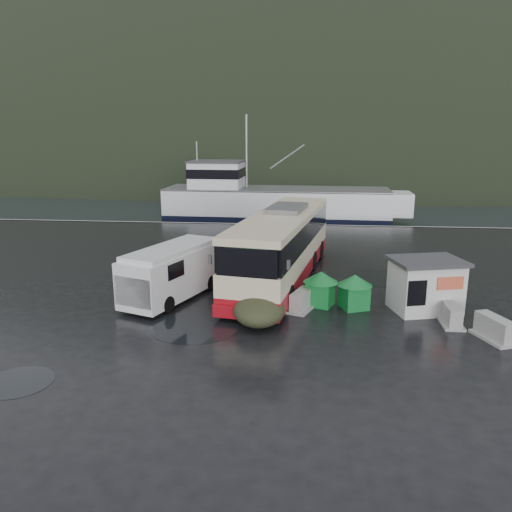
# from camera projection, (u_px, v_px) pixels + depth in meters

# --- Properties ---
(ground) EXTENTS (160.00, 160.00, 0.00)m
(ground) POSITION_uv_depth(u_px,v_px,m) (228.00, 302.00, 23.11)
(ground) COLOR black
(ground) RESTS_ON ground
(harbor_water) EXTENTS (300.00, 180.00, 0.02)m
(harbor_water) POSITION_uv_depth(u_px,v_px,m) (292.00, 162.00, 129.31)
(harbor_water) COLOR black
(harbor_water) RESTS_ON ground
(quay_edge) EXTENTS (160.00, 0.60, 1.50)m
(quay_edge) POSITION_uv_depth(u_px,v_px,m) (263.00, 224.00, 42.42)
(quay_edge) COLOR #999993
(quay_edge) RESTS_ON ground
(headland) EXTENTS (780.00, 540.00, 570.00)m
(headland) POSITION_uv_depth(u_px,v_px,m) (318.00, 146.00, 263.54)
(headland) COLOR black
(headland) RESTS_ON ground
(coach_bus) EXTENTS (5.59, 13.86, 3.82)m
(coach_bus) POSITION_uv_depth(u_px,v_px,m) (282.00, 279.00, 26.67)
(coach_bus) COLOR beige
(coach_bus) RESTS_ON ground
(white_van) EXTENTS (4.06, 6.40, 2.53)m
(white_van) POSITION_uv_depth(u_px,v_px,m) (174.00, 298.00, 23.69)
(white_van) COLOR white
(white_van) RESTS_ON ground
(waste_bin_left) EXTENTS (1.43, 1.43, 1.56)m
(waste_bin_left) POSITION_uv_depth(u_px,v_px,m) (353.00, 308.00, 22.32)
(waste_bin_left) COLOR #14722F
(waste_bin_left) RESTS_ON ground
(waste_bin_right) EXTENTS (1.45, 1.45, 1.58)m
(waste_bin_right) POSITION_uv_depth(u_px,v_px,m) (320.00, 305.00, 22.71)
(waste_bin_right) COLOR #14722F
(waste_bin_right) RESTS_ON ground
(dome_tent) EXTENTS (2.31, 3.11, 1.18)m
(dome_tent) POSITION_uv_depth(u_px,v_px,m) (259.00, 323.00, 20.61)
(dome_tent) COLOR #32351F
(dome_tent) RESTS_ON ground
(ticket_kiosk) EXTENTS (3.46, 2.95, 2.34)m
(ticket_kiosk) POSITION_uv_depth(u_px,v_px,m) (423.00, 310.00, 22.03)
(ticket_kiosk) COLOR silver
(ticket_kiosk) RESTS_ON ground
(jersey_barrier_a) EXTENTS (1.43, 1.94, 0.87)m
(jersey_barrier_a) POSITION_uv_depth(u_px,v_px,m) (301.00, 309.00, 22.15)
(jersey_barrier_a) COLOR #999993
(jersey_barrier_a) RESTS_ON ground
(jersey_barrier_b) EXTENTS (1.47, 1.99, 0.89)m
(jersey_barrier_b) POSITION_uv_depth(u_px,v_px,m) (493.00, 339.00, 18.97)
(jersey_barrier_b) COLOR #999993
(jersey_barrier_b) RESTS_ON ground
(jersey_barrier_c) EXTENTS (0.84, 1.63, 0.81)m
(jersey_barrier_c) POSITION_uv_depth(u_px,v_px,m) (450.00, 324.00, 20.44)
(jersey_barrier_c) COLOR #999993
(jersey_barrier_c) RESTS_ON ground
(fishing_trawler) EXTENTS (27.16, 6.90, 10.78)m
(fishing_trawler) POSITION_uv_depth(u_px,v_px,m) (276.00, 208.00, 51.60)
(fishing_trawler) COLOR white
(fishing_trawler) RESTS_ON ground
(puddles) EXTENTS (15.60, 15.48, 0.01)m
(puddles) POSITION_uv_depth(u_px,v_px,m) (256.00, 311.00, 21.90)
(puddles) COLOR black
(puddles) RESTS_ON ground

